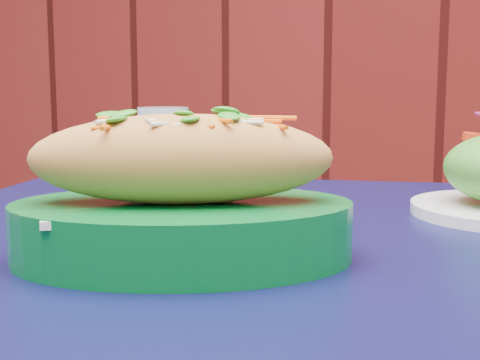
% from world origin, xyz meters
% --- Properties ---
extents(cafe_table, '(0.94, 0.94, 0.75)m').
position_xyz_m(cafe_table, '(0.40, 1.16, 0.66)').
color(cafe_table, black).
rests_on(cafe_table, ground).
extents(banh_mi_basket, '(0.32, 0.27, 0.13)m').
position_xyz_m(banh_mi_basket, '(0.35, 1.07, 0.80)').
color(banh_mi_basket, '#055F23').
rests_on(banh_mi_basket, cafe_table).
extents(water_glass, '(0.07, 0.07, 0.11)m').
position_xyz_m(water_glass, '(0.17, 1.39, 0.80)').
color(water_glass, silver).
rests_on(water_glass, cafe_table).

